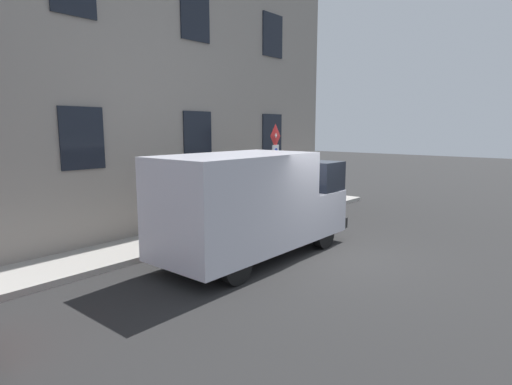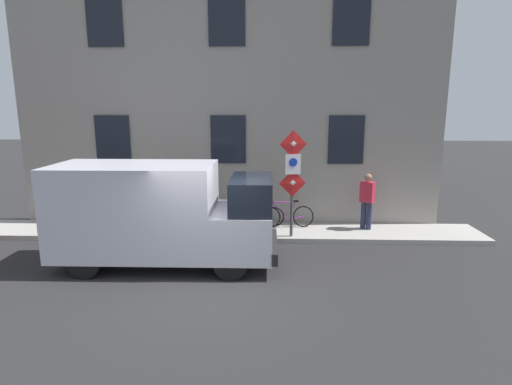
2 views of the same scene
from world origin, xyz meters
name	(u,v)px [view 2 (image 2 of 2)]	position (x,y,z in m)	size (l,w,h in m)	color
ground_plane	(209,286)	(0.00, 0.00, 0.00)	(80.00, 80.00, 0.00)	#272627
sidewalk_slab	(227,231)	(3.80, 0.00, 0.07)	(1.71, 15.37, 0.14)	#A7A39B
building_facade	(229,88)	(5.00, 0.00, 4.42)	(0.75, 13.37, 8.84)	gray
sign_post_stacked	(293,172)	(3.15, -1.96, 2.02)	(0.20, 0.55, 2.95)	#474C47
delivery_van	(161,212)	(1.24, 1.32, 1.33)	(2.04, 5.34, 2.50)	silver
bicycle_purple	(287,216)	(4.10, -1.84, 0.51)	(0.51, 1.72, 0.89)	black
bicycle_blue	(257,215)	(4.11, -0.91, 0.51)	(0.46, 1.71, 0.89)	black
bicycle_black	(227,215)	(4.10, 0.02, 0.51)	(0.46, 1.72, 0.89)	black
bicycle_red	(198,215)	(4.10, 0.95, 0.51)	(0.46, 1.72, 0.89)	black
pedestrian	(367,199)	(4.02, -4.28, 1.07)	(0.44, 0.48, 1.72)	#262B47
litter_bin	(209,219)	(3.29, 0.46, 0.59)	(0.44, 0.44, 0.90)	#2D5133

